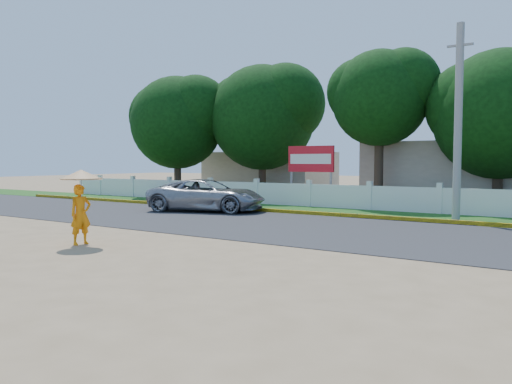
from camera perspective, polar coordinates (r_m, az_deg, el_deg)
ground at (r=12.94m, az=-4.89°, el=-6.22°), size 120.00×120.00×0.00m
road at (r=16.67m, az=4.73°, el=-3.98°), size 60.00×7.00×0.02m
grass_verge at (r=21.40m, az=11.46°, el=-2.36°), size 60.00×3.50×0.03m
curb at (r=19.83m, az=9.64°, el=-2.61°), size 40.00×0.18×0.16m
fence at (r=22.70m, az=12.84°, el=-0.68°), size 40.00×0.10×1.10m
building_near at (r=28.45m, az=23.38°, el=2.07°), size 10.00×6.00×3.20m
building_far at (r=34.10m, az=1.62°, el=2.22°), size 8.00×5.00×2.80m
utility_pole at (r=19.69m, az=22.11°, el=7.33°), size 0.28×0.28×7.16m
vehicle at (r=21.82m, az=-5.62°, el=-0.38°), size 5.53×3.75×1.41m
monk_with_parasol at (r=13.82m, az=-19.38°, el=-0.41°), size 1.09×1.09×1.97m
billboard at (r=25.05m, az=6.28°, el=3.42°), size 2.50×0.13×2.95m
tree_row at (r=24.85m, az=23.48°, el=9.43°), size 39.94×7.95×8.61m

